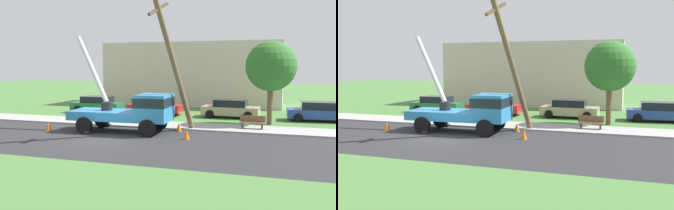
# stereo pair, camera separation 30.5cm
# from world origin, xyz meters

# --- Properties ---
(ground_plane) EXTENTS (120.00, 120.00, 0.00)m
(ground_plane) POSITION_xyz_m (0.00, 12.00, 0.00)
(ground_plane) COLOR #477538
(road_asphalt) EXTENTS (80.00, 8.58, 0.01)m
(road_asphalt) POSITION_xyz_m (0.00, 0.00, 0.00)
(road_asphalt) COLOR #2B2B2D
(road_asphalt) RESTS_ON ground
(sidewalk_strip) EXTENTS (80.00, 2.80, 0.10)m
(sidewalk_strip) POSITION_xyz_m (0.00, 5.69, 0.05)
(sidewalk_strip) COLOR #9E9E99
(sidewalk_strip) RESTS_ON ground
(utility_truck) EXTENTS (6.84, 3.21, 5.98)m
(utility_truck) POSITION_xyz_m (0.76, 2.73, 1.41)
(utility_truck) COLOR #2D84C6
(utility_truck) RESTS_ON ground
(leaning_utility_pole) EXTENTS (1.69, 4.29, 8.23)m
(leaning_utility_pole) POSITION_xyz_m (3.21, 2.95, 4.19)
(leaning_utility_pole) COLOR brown
(leaning_utility_pole) RESTS_ON ground
(traffic_cone_ahead) EXTENTS (0.36, 0.36, 0.56)m
(traffic_cone_ahead) POSITION_xyz_m (4.36, 1.62, 0.28)
(traffic_cone_ahead) COLOR orange
(traffic_cone_ahead) RESTS_ON ground
(traffic_cone_behind) EXTENTS (0.36, 0.36, 0.56)m
(traffic_cone_behind) POSITION_xyz_m (-4.62, 1.71, 0.28)
(traffic_cone_behind) COLOR orange
(traffic_cone_behind) RESTS_ON ground
(traffic_cone_curbside) EXTENTS (0.36, 0.36, 0.56)m
(traffic_cone_curbside) POSITION_xyz_m (3.30, 3.78, 0.28)
(traffic_cone_curbside) COLOR orange
(traffic_cone_curbside) RESTS_ON ground
(parked_sedan_green) EXTENTS (4.45, 2.10, 1.42)m
(parked_sedan_green) POSITION_xyz_m (-6.09, 10.77, 0.71)
(parked_sedan_green) COLOR #1E6638
(parked_sedan_green) RESTS_ON ground
(parked_sedan_red) EXTENTS (4.43, 2.06, 1.42)m
(parked_sedan_red) POSITION_xyz_m (-0.77, 10.87, 0.71)
(parked_sedan_red) COLOR #B21E1E
(parked_sedan_red) RESTS_ON ground
(parked_sedan_tan) EXTENTS (4.46, 2.12, 1.42)m
(parked_sedan_tan) POSITION_xyz_m (5.44, 11.00, 0.71)
(parked_sedan_tan) COLOR tan
(parked_sedan_tan) RESTS_ON ground
(parked_sedan_blue) EXTENTS (4.47, 2.13, 1.42)m
(parked_sedan_blue) POSITION_xyz_m (11.85, 11.09, 0.71)
(parked_sedan_blue) COLOR #263F99
(parked_sedan_blue) RESTS_ON ground
(park_bench) EXTENTS (1.60, 0.45, 0.90)m
(park_bench) POSITION_xyz_m (7.57, 5.76, 0.46)
(park_bench) COLOR brown
(park_bench) RESTS_ON ground
(roadside_tree_near) EXTENTS (3.43, 3.43, 5.74)m
(roadside_tree_near) POSITION_xyz_m (8.50, 8.35, 4.00)
(roadside_tree_near) COLOR brown
(roadside_tree_near) RESTS_ON ground
(lowrise_building_backdrop) EXTENTS (18.00, 6.00, 6.40)m
(lowrise_building_backdrop) POSITION_xyz_m (0.25, 20.00, 3.20)
(lowrise_building_backdrop) COLOR beige
(lowrise_building_backdrop) RESTS_ON ground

